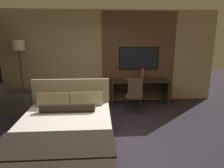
{
  "coord_description": "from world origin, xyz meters",
  "views": [
    {
      "loc": [
        -0.04,
        -3.58,
        2.05
      ],
      "look_at": [
        0.27,
        1.0,
        0.93
      ],
      "focal_mm": 32.0,
      "sensor_mm": 36.0,
      "label": 1
    }
  ],
  "objects_px": {
    "tv": "(139,58)",
    "desk_chair": "(135,92)",
    "book": "(129,79)",
    "floor_lamp": "(19,51)",
    "bed": "(65,134)",
    "armchair_by_window": "(14,103)",
    "desk": "(139,87)",
    "vase_tall": "(142,74)"
  },
  "relations": [
    {
      "from": "tv",
      "to": "desk_chair",
      "type": "height_order",
      "value": "tv"
    },
    {
      "from": "tv",
      "to": "desk_chair",
      "type": "bearing_deg",
      "value": -106.34
    },
    {
      "from": "tv",
      "to": "desk_chair",
      "type": "xyz_separation_m",
      "value": [
        -0.25,
        -0.86,
        -0.83
      ]
    },
    {
      "from": "desk_chair",
      "to": "book",
      "type": "distance_m",
      "value": 0.7
    },
    {
      "from": "desk_chair",
      "to": "floor_lamp",
      "type": "relative_size",
      "value": 0.46
    },
    {
      "from": "bed",
      "to": "book",
      "type": "height_order",
      "value": "bed"
    },
    {
      "from": "bed",
      "to": "book",
      "type": "xyz_separation_m",
      "value": [
        1.54,
        2.59,
        0.41
      ]
    },
    {
      "from": "bed",
      "to": "floor_lamp",
      "type": "height_order",
      "value": "floor_lamp"
    },
    {
      "from": "bed",
      "to": "armchair_by_window",
      "type": "height_order",
      "value": "bed"
    },
    {
      "from": "floor_lamp",
      "to": "book",
      "type": "bearing_deg",
      "value": 1.46
    },
    {
      "from": "bed",
      "to": "desk_chair",
      "type": "relative_size",
      "value": 2.44
    },
    {
      "from": "desk",
      "to": "armchair_by_window",
      "type": "xyz_separation_m",
      "value": [
        -3.55,
        -0.59,
        -0.23
      ]
    },
    {
      "from": "bed",
      "to": "floor_lamp",
      "type": "xyz_separation_m",
      "value": [
        -1.61,
        2.51,
        1.3
      ]
    },
    {
      "from": "desk_chair",
      "to": "book",
      "type": "bearing_deg",
      "value": 110.81
    },
    {
      "from": "tv",
      "to": "floor_lamp",
      "type": "xyz_separation_m",
      "value": [
        -3.47,
        -0.28,
        0.27
      ]
    },
    {
      "from": "tv",
      "to": "desk_chair",
      "type": "relative_size",
      "value": 1.37
    },
    {
      "from": "bed",
      "to": "desk",
      "type": "relative_size",
      "value": 1.25
    },
    {
      "from": "bed",
      "to": "tv",
      "type": "xyz_separation_m",
      "value": [
        1.86,
        2.79,
        1.03
      ]
    },
    {
      "from": "desk",
      "to": "vase_tall",
      "type": "xyz_separation_m",
      "value": [
        0.1,
        0.06,
        0.4
      ]
    },
    {
      "from": "desk",
      "to": "book",
      "type": "xyz_separation_m",
      "value": [
        -0.32,
        0.03,
        0.25
      ]
    },
    {
      "from": "armchair_by_window",
      "to": "floor_lamp",
      "type": "relative_size",
      "value": 0.44
    },
    {
      "from": "desk",
      "to": "book",
      "type": "distance_m",
      "value": 0.41
    },
    {
      "from": "bed",
      "to": "armchair_by_window",
      "type": "distance_m",
      "value": 2.6
    },
    {
      "from": "armchair_by_window",
      "to": "vase_tall",
      "type": "xyz_separation_m",
      "value": [
        3.65,
        0.66,
        0.63
      ]
    },
    {
      "from": "bed",
      "to": "desk",
      "type": "xyz_separation_m",
      "value": [
        1.86,
        2.56,
        0.16
      ]
    },
    {
      "from": "desk",
      "to": "vase_tall",
      "type": "distance_m",
      "value": 0.42
    },
    {
      "from": "desk",
      "to": "armchair_by_window",
      "type": "bearing_deg",
      "value": -170.5
    },
    {
      "from": "vase_tall",
      "to": "tv",
      "type": "bearing_deg",
      "value": 120.88
    },
    {
      "from": "desk_chair",
      "to": "vase_tall",
      "type": "xyz_separation_m",
      "value": [
        0.35,
        0.7,
        0.36
      ]
    },
    {
      "from": "armchair_by_window",
      "to": "vase_tall",
      "type": "distance_m",
      "value": 3.76
    },
    {
      "from": "bed",
      "to": "desk_chair",
      "type": "height_order",
      "value": "bed"
    },
    {
      "from": "desk",
      "to": "book",
      "type": "relative_size",
      "value": 7.16
    },
    {
      "from": "desk_chair",
      "to": "vase_tall",
      "type": "bearing_deg",
      "value": 78.44
    },
    {
      "from": "desk",
      "to": "floor_lamp",
      "type": "distance_m",
      "value": 3.65
    },
    {
      "from": "book",
      "to": "floor_lamp",
      "type": "bearing_deg",
      "value": -178.54
    },
    {
      "from": "book",
      "to": "desk_chair",
      "type": "bearing_deg",
      "value": -84.23
    },
    {
      "from": "armchair_by_window",
      "to": "floor_lamp",
      "type": "bearing_deg",
      "value": -11.51
    },
    {
      "from": "book",
      "to": "bed",
      "type": "bearing_deg",
      "value": -120.7
    },
    {
      "from": "desk_chair",
      "to": "vase_tall",
      "type": "height_order",
      "value": "vase_tall"
    },
    {
      "from": "bed",
      "to": "desk_chair",
      "type": "distance_m",
      "value": 2.51
    },
    {
      "from": "floor_lamp",
      "to": "book",
      "type": "xyz_separation_m",
      "value": [
        3.15,
        0.08,
        -0.88
      ]
    },
    {
      "from": "tv",
      "to": "floor_lamp",
      "type": "height_order",
      "value": "floor_lamp"
    }
  ]
}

